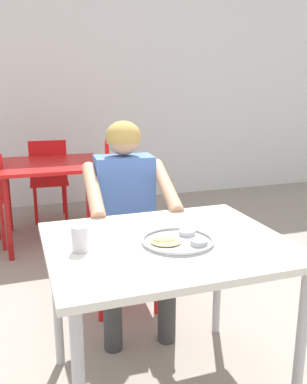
{
  "coord_description": "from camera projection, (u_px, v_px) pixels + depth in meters",
  "views": [
    {
      "loc": [
        -0.53,
        -1.5,
        1.38
      ],
      "look_at": [
        0.08,
        0.28,
        0.9
      ],
      "focal_mm": 38.61,
      "sensor_mm": 36.0,
      "label": 1
    }
  ],
  "objects": [
    {
      "name": "chair_foreground",
      "position": [
        121.0,
        228.0,
        2.65
      ],
      "size": [
        0.46,
        0.43,
        0.85
      ],
      "color": "red",
      "rests_on": "ground"
    },
    {
      "name": "chair_red_far",
      "position": [
        49.0,
        176.0,
        4.25
      ],
      "size": [
        0.4,
        0.41,
        0.86
      ],
      "color": "red",
      "rests_on": "ground"
    },
    {
      "name": "table_foreground",
      "position": [
        167.0,
        258.0,
        1.77
      ],
      "size": [
        1.01,
        0.83,
        0.75
      ],
      "color": "silver",
      "rests_on": "ground"
    },
    {
      "name": "chair_red_right",
      "position": [
        120.0,
        180.0,
        3.94
      ],
      "size": [
        0.51,
        0.48,
        0.89
      ],
      "color": "red",
      "rests_on": "ground"
    },
    {
      "name": "diner_foreground",
      "position": [
        128.0,
        205.0,
        2.39
      ],
      "size": [
        0.52,
        0.57,
        1.19
      ],
      "color": "#3B3B3B",
      "rests_on": "ground"
    },
    {
      "name": "table_background_red",
      "position": [
        52.0,
        172.0,
        3.69
      ],
      "size": [
        0.92,
        0.87,
        0.72
      ],
      "color": "red",
      "rests_on": "ground"
    },
    {
      "name": "thali_tray",
      "position": [
        178.0,
        240.0,
        1.72
      ],
      "size": [
        0.31,
        0.31,
        0.03
      ],
      "color": "#B7BABF",
      "rests_on": "table_foreground"
    },
    {
      "name": "back_wall",
      "position": [
        55.0,
        57.0,
        4.67
      ],
      "size": [
        12.0,
        0.12,
        3.4
      ],
      "primitive_type": "cube",
      "color": "white",
      "rests_on": "ground"
    },
    {
      "name": "drinking_cup",
      "position": [
        80.0,
        238.0,
        1.62
      ],
      "size": [
        0.07,
        0.07,
        0.1
      ],
      "color": "silver",
      "rests_on": "table_foreground"
    }
  ]
}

